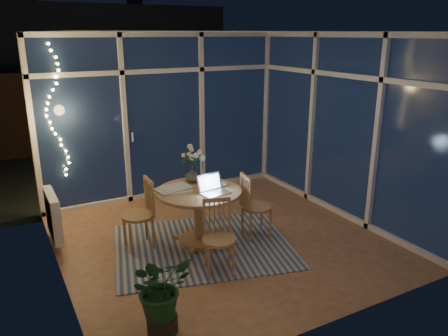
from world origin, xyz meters
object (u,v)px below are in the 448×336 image
at_px(flower_vase, 192,174).
at_px(dining_table, 199,217).
at_px(potted_plant, 161,295).
at_px(laptop, 215,184).
at_px(chair_left, 137,214).
at_px(chair_right, 257,205).
at_px(chair_front, 219,238).

bearing_deg(flower_vase, dining_table, -100.04).
distance_m(flower_vase, potted_plant, 2.10).
height_order(laptop, potted_plant, laptop).
relative_size(chair_left, chair_right, 1.02).
bearing_deg(dining_table, potted_plant, -126.55).
height_order(dining_table, potted_plant, potted_plant).
bearing_deg(chair_left, chair_front, 31.80).
distance_m(dining_table, potted_plant, 1.75).
relative_size(chair_right, flower_vase, 4.22).
relative_size(chair_right, laptop, 2.65).
height_order(chair_front, potted_plant, chair_front).
distance_m(chair_front, flower_vase, 1.16).
height_order(chair_left, chair_front, chair_left).
relative_size(chair_left, potted_plant, 1.18).
bearing_deg(dining_table, flower_vase, 79.96).
relative_size(laptop, flower_vase, 1.59).
distance_m(dining_table, chair_left, 0.77).
bearing_deg(dining_table, chair_right, -13.90).
distance_m(chair_right, flower_vase, 0.93).
distance_m(chair_left, flower_vase, 0.86).
xyz_separation_m(chair_front, flower_vase, (0.17, 1.08, 0.40)).
relative_size(chair_right, potted_plant, 1.17).
xyz_separation_m(chair_right, potted_plant, (-1.78, -1.23, -0.06)).
xyz_separation_m(chair_front, potted_plant, (-0.93, -0.65, -0.05)).
height_order(chair_right, chair_front, chair_right).
height_order(dining_table, chair_front, chair_front).
distance_m(chair_left, laptop, 1.04).
height_order(chair_front, flower_vase, flower_vase).
relative_size(dining_table, potted_plant, 1.40).
bearing_deg(potted_plant, laptop, 45.92).
xyz_separation_m(chair_right, flower_vase, (-0.68, 0.50, 0.39)).
relative_size(chair_left, laptop, 2.69).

